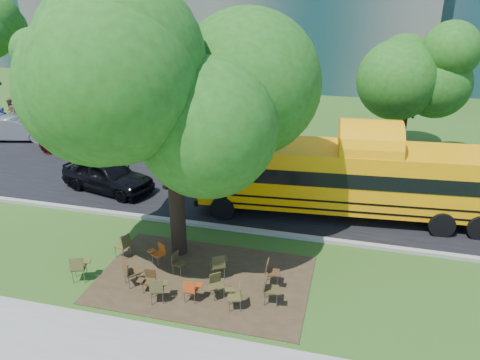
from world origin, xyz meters
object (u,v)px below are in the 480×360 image
(chair_8, at_px, (124,243))
(black_car, at_px, (108,175))
(chair_1, at_px, (130,271))
(chair_9, at_px, (159,252))
(chair_0, at_px, (79,266))
(chair_10, at_px, (178,261))
(chair_3, at_px, (149,278))
(chair_11, at_px, (219,264))
(pedestrian_b, at_px, (10,112))
(chair_2, at_px, (157,288))
(chair_5, at_px, (216,283))
(bg_car_red, at_px, (81,141))
(chair_7, at_px, (270,287))
(pedestrian_a, at_px, (4,121))
(main_tree, at_px, (171,102))
(chair_12, at_px, (271,271))
(chair_4, at_px, (191,288))
(chair_6, at_px, (236,294))
(school_bus, at_px, (362,178))
(bg_car_silver, at_px, (19,128))

(chair_8, bearing_deg, black_car, 48.81)
(chair_1, height_order, chair_9, chair_1)
(chair_0, height_order, chair_10, chair_0)
(chair_3, height_order, chair_10, chair_10)
(chair_0, height_order, chair_11, chair_0)
(chair_1, relative_size, pedestrian_b, 0.53)
(chair_2, bearing_deg, chair_5, 3.03)
(chair_0, xyz_separation_m, chair_10, (2.99, 1.19, -0.10))
(black_car, relative_size, bg_car_red, 1.04)
(chair_7, bearing_deg, chair_5, -92.18)
(chair_3, bearing_deg, chair_7, -177.78)
(chair_3, height_order, chair_7, chair_7)
(chair_1, relative_size, chair_5, 1.17)
(chair_11, distance_m, pedestrian_a, 21.51)
(main_tree, height_order, pedestrian_b, main_tree)
(chair_7, distance_m, bg_car_red, 17.42)
(chair_10, bearing_deg, chair_12, 106.81)
(chair_12, bearing_deg, chair_4, -59.22)
(chair_4, xyz_separation_m, chair_10, (-0.97, 1.34, -0.02))
(chair_2, bearing_deg, chair_0, 150.88)
(chair_4, bearing_deg, main_tree, 116.70)
(chair_3, bearing_deg, chair_2, 134.74)
(chair_6, xyz_separation_m, chair_12, (0.79, 1.44, 0.04))
(black_car, bearing_deg, school_bus, -75.31)
(chair_6, bearing_deg, chair_9, 43.00)
(chair_0, distance_m, chair_10, 3.22)
(chair_6, distance_m, chair_11, 1.67)
(chair_3, xyz_separation_m, bg_car_silver, (-14.37, 12.33, 0.27))
(chair_0, relative_size, bg_car_silver, 0.21)
(chair_0, bearing_deg, black_car, 92.30)
(black_car, distance_m, bg_car_red, 6.39)
(main_tree, relative_size, chair_6, 10.86)
(school_bus, xyz_separation_m, chair_11, (-4.41, -5.85, -1.16))
(chair_2, xyz_separation_m, pedestrian_b, (-17.78, 15.66, 0.35))
(chair_5, bearing_deg, chair_9, -66.57)
(chair_5, height_order, chair_7, chair_7)
(school_bus, xyz_separation_m, black_car, (-11.57, -0.27, -0.97))
(chair_10, height_order, chair_12, chair_12)
(chair_1, relative_size, chair_12, 1.05)
(chair_5, relative_size, pedestrian_b, 0.45)
(chair_11, bearing_deg, bg_car_silver, 115.80)
(chair_2, distance_m, chair_9, 2.20)
(chair_3, relative_size, pedestrian_b, 0.43)
(pedestrian_a, bearing_deg, chair_7, -112.19)
(chair_4, bearing_deg, chair_11, 70.22)
(main_tree, bearing_deg, chair_12, -17.31)
(main_tree, relative_size, chair_1, 9.63)
(chair_4, relative_size, chair_12, 0.91)
(chair_6, relative_size, chair_9, 1.07)
(chair_10, bearing_deg, bg_car_silver, -112.72)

